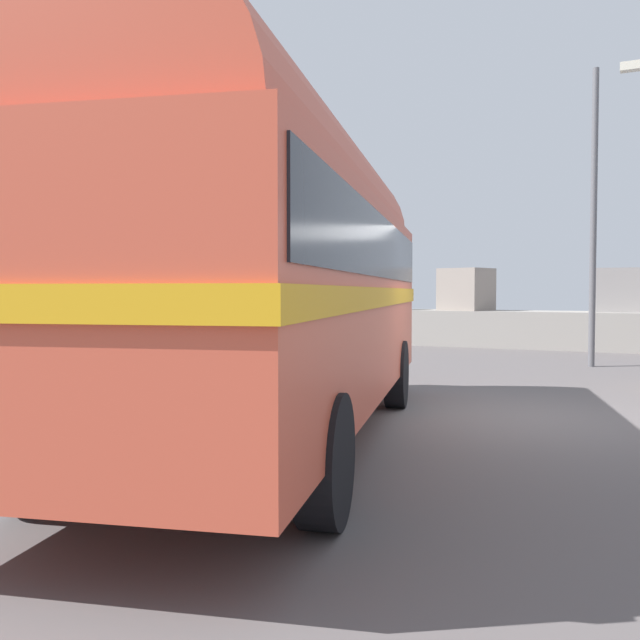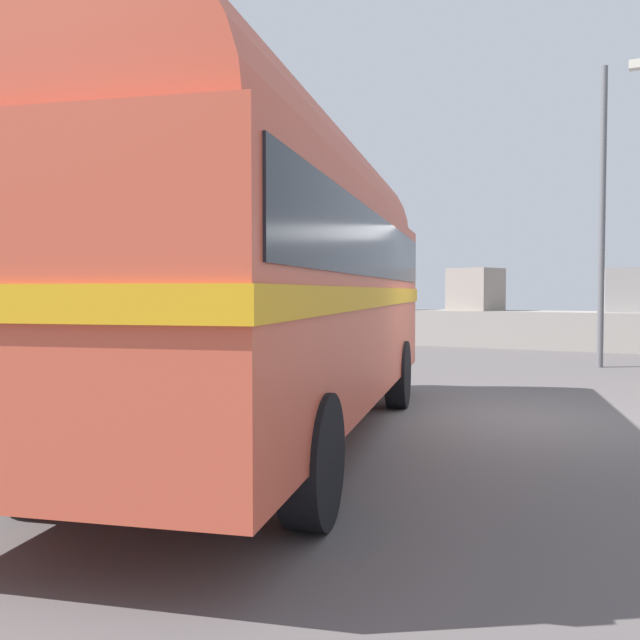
# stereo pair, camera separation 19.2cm
# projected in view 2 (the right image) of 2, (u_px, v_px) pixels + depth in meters

# --- Properties ---
(ground) EXTENTS (32.00, 26.00, 0.02)m
(ground) POSITION_uv_depth(u_px,v_px,m) (515.00, 418.00, 9.18)
(ground) COLOR #5A5354
(breakwater) EXTENTS (31.36, 2.13, 2.39)m
(breakwater) POSITION_uv_depth(u_px,v_px,m) (594.00, 324.00, 19.72)
(breakwater) COLOR gray
(breakwater) RESTS_ON ground
(vintage_coach) EXTENTS (4.51, 8.91, 3.70)m
(vintage_coach) POSITION_uv_depth(u_px,v_px,m) (270.00, 258.00, 7.60)
(vintage_coach) COLOR black
(vintage_coach) RESTS_ON ground
(lamp_post) EXTENTS (1.00, 0.30, 6.54)m
(lamp_post) POSITION_uv_depth(u_px,v_px,m) (607.00, 199.00, 15.05)
(lamp_post) COLOR #5B5B60
(lamp_post) RESTS_ON ground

